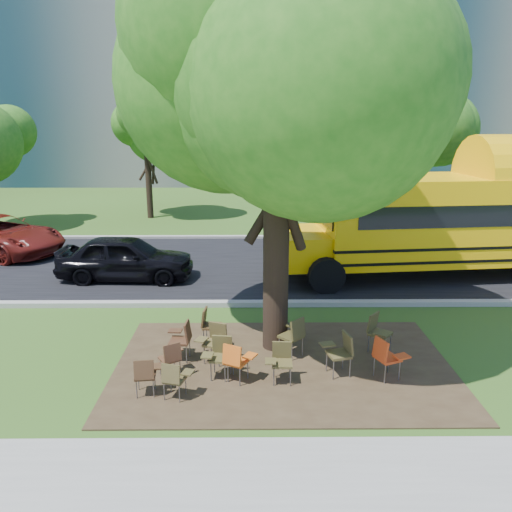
{
  "coord_description": "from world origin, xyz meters",
  "views": [
    {
      "loc": [
        0.34,
        -10.0,
        5.01
      ],
      "look_at": [
        0.46,
        3.25,
        1.37
      ],
      "focal_mm": 35.0,
      "sensor_mm": 36.0,
      "label": 1
    }
  ],
  "objects_px": {
    "main_tree": "(278,100)",
    "chair_10": "(210,323)",
    "chair_9": "(215,339)",
    "chair_12": "(378,329)",
    "chair_7": "(386,355)",
    "chair_11": "(294,333)",
    "school_bus": "(500,218)",
    "chair_2": "(171,356)",
    "black_car": "(126,258)",
    "chair_0": "(146,373)",
    "chair_1": "(175,377)",
    "chair_4": "(236,359)",
    "chair_5": "(281,358)",
    "chair_3": "(220,353)",
    "chair_6": "(341,349)",
    "chair_8": "(182,337)"
  },
  "relations": [
    {
      "from": "main_tree",
      "to": "chair_10",
      "type": "distance_m",
      "value": 5.07
    },
    {
      "from": "chair_9",
      "to": "chair_12",
      "type": "relative_size",
      "value": 0.96
    },
    {
      "from": "chair_7",
      "to": "chair_11",
      "type": "bearing_deg",
      "value": -143.45
    },
    {
      "from": "school_bus",
      "to": "chair_10",
      "type": "bearing_deg",
      "value": -154.98
    },
    {
      "from": "chair_2",
      "to": "black_car",
      "type": "bearing_deg",
      "value": 79.31
    },
    {
      "from": "school_bus",
      "to": "chair_11",
      "type": "bearing_deg",
      "value": -145.82
    },
    {
      "from": "chair_0",
      "to": "chair_12",
      "type": "distance_m",
      "value": 5.04
    },
    {
      "from": "chair_7",
      "to": "chair_12",
      "type": "xyz_separation_m",
      "value": [
        0.12,
        1.21,
        0.01
      ]
    },
    {
      "from": "main_tree",
      "to": "chair_9",
      "type": "bearing_deg",
      "value": -151.96
    },
    {
      "from": "chair_1",
      "to": "chair_4",
      "type": "xyz_separation_m",
      "value": [
        1.11,
        0.6,
        0.05
      ]
    },
    {
      "from": "chair_0",
      "to": "chair_5",
      "type": "bearing_deg",
      "value": 5.16
    },
    {
      "from": "school_bus",
      "to": "chair_3",
      "type": "relative_size",
      "value": 15.79
    },
    {
      "from": "chair_6",
      "to": "chair_8",
      "type": "bearing_deg",
      "value": 64.78
    },
    {
      "from": "chair_3",
      "to": "chair_5",
      "type": "bearing_deg",
      "value": 177.94
    },
    {
      "from": "chair_10",
      "to": "main_tree",
      "type": "bearing_deg",
      "value": 90.49
    },
    {
      "from": "chair_9",
      "to": "black_car",
      "type": "distance_m",
      "value": 6.59
    },
    {
      "from": "chair_6",
      "to": "chair_10",
      "type": "distance_m",
      "value": 3.1
    },
    {
      "from": "school_bus",
      "to": "chair_4",
      "type": "relative_size",
      "value": 16.13
    },
    {
      "from": "school_bus",
      "to": "chair_2",
      "type": "relative_size",
      "value": 17.62
    },
    {
      "from": "main_tree",
      "to": "chair_4",
      "type": "bearing_deg",
      "value": -117.51
    },
    {
      "from": "chair_8",
      "to": "chair_10",
      "type": "xyz_separation_m",
      "value": [
        0.52,
        0.77,
        -0.02
      ]
    },
    {
      "from": "main_tree",
      "to": "school_bus",
      "type": "relative_size",
      "value": 0.66
    },
    {
      "from": "chair_1",
      "to": "chair_0",
      "type": "bearing_deg",
      "value": -179.04
    },
    {
      "from": "chair_2",
      "to": "chair_9",
      "type": "xyz_separation_m",
      "value": [
        0.81,
        0.66,
        0.06
      ]
    },
    {
      "from": "chair_9",
      "to": "chair_5",
      "type": "bearing_deg",
      "value": 168.26
    },
    {
      "from": "chair_8",
      "to": "chair_12",
      "type": "distance_m",
      "value": 4.26
    },
    {
      "from": "chair_10",
      "to": "chair_11",
      "type": "height_order",
      "value": "chair_11"
    },
    {
      "from": "chair_11",
      "to": "chair_4",
      "type": "bearing_deg",
      "value": 177.16
    },
    {
      "from": "chair_3",
      "to": "chair_11",
      "type": "height_order",
      "value": "chair_11"
    },
    {
      "from": "chair_0",
      "to": "chair_7",
      "type": "distance_m",
      "value": 4.63
    },
    {
      "from": "chair_9",
      "to": "main_tree",
      "type": "bearing_deg",
      "value": -131.4
    },
    {
      "from": "chair_0",
      "to": "chair_1",
      "type": "distance_m",
      "value": 0.56
    },
    {
      "from": "chair_5",
      "to": "chair_11",
      "type": "height_order",
      "value": "chair_11"
    },
    {
      "from": "chair_4",
      "to": "black_car",
      "type": "distance_m",
      "value": 7.61
    },
    {
      "from": "chair_8",
      "to": "chair_9",
      "type": "bearing_deg",
      "value": -92.66
    },
    {
      "from": "school_bus",
      "to": "black_car",
      "type": "xyz_separation_m",
      "value": [
        -12.18,
        -0.56,
        -1.17
      ]
    },
    {
      "from": "main_tree",
      "to": "chair_0",
      "type": "distance_m",
      "value": 5.87
    },
    {
      "from": "chair_11",
      "to": "main_tree",
      "type": "bearing_deg",
      "value": 82.75
    },
    {
      "from": "chair_2",
      "to": "chair_5",
      "type": "relative_size",
      "value": 0.94
    },
    {
      "from": "chair_0",
      "to": "chair_2",
      "type": "bearing_deg",
      "value": 56.46
    },
    {
      "from": "chair_0",
      "to": "chair_4",
      "type": "height_order",
      "value": "chair_4"
    },
    {
      "from": "school_bus",
      "to": "chair_4",
      "type": "bearing_deg",
      "value": -145.43
    },
    {
      "from": "chair_7",
      "to": "chair_8",
      "type": "relative_size",
      "value": 1.0
    },
    {
      "from": "chair_3",
      "to": "black_car",
      "type": "xyz_separation_m",
      "value": [
        -3.4,
        6.39,
        0.2
      ]
    },
    {
      "from": "chair_12",
      "to": "chair_4",
      "type": "bearing_deg",
      "value": -27.23
    },
    {
      "from": "chair_7",
      "to": "chair_10",
      "type": "bearing_deg",
      "value": -137.53
    },
    {
      "from": "chair_6",
      "to": "chair_8",
      "type": "xyz_separation_m",
      "value": [
        -3.27,
        0.66,
        -0.01
      ]
    },
    {
      "from": "chair_5",
      "to": "chair_8",
      "type": "height_order",
      "value": "chair_8"
    },
    {
      "from": "school_bus",
      "to": "chair_6",
      "type": "distance_m",
      "value": 9.45
    },
    {
      "from": "chair_5",
      "to": "chair_12",
      "type": "relative_size",
      "value": 0.91
    }
  ]
}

